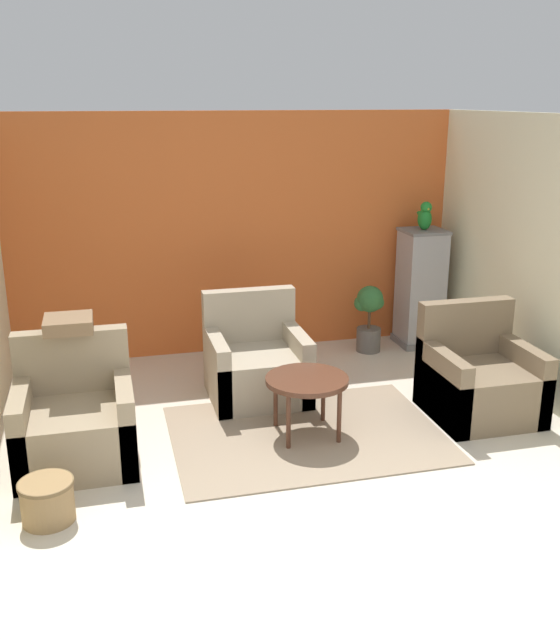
{
  "coord_description": "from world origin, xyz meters",
  "views": [
    {
      "loc": [
        -1.34,
        -3.51,
        2.56
      ],
      "look_at": [
        0.0,
        1.76,
        0.85
      ],
      "focal_mm": 40.0,
      "sensor_mm": 36.0,
      "label": 1
    }
  ],
  "objects_px": {
    "armchair_left": "(75,423)",
    "birdcage": "(420,288)",
    "parrot": "(425,217)",
    "potted_plant": "(369,314)",
    "armchair_right": "(479,381)",
    "armchair_middle": "(256,365)",
    "coffee_table": "(307,383)",
    "wicker_basket": "(47,500)"
  },
  "relations": [
    {
      "from": "armchair_left",
      "to": "birdcage",
      "type": "bearing_deg",
      "value": 26.87
    },
    {
      "from": "parrot",
      "to": "potted_plant",
      "type": "distance_m",
      "value": 1.15
    },
    {
      "from": "armchair_left",
      "to": "armchair_right",
      "type": "xyz_separation_m",
      "value": [
        3.25,
        0.01,
        0.0
      ]
    },
    {
      "from": "parrot",
      "to": "potted_plant",
      "type": "relative_size",
      "value": 0.42
    },
    {
      "from": "armchair_right",
      "to": "armchair_middle",
      "type": "bearing_deg",
      "value": 154.77
    },
    {
      "from": "coffee_table",
      "to": "armchair_right",
      "type": "relative_size",
      "value": 0.71
    },
    {
      "from": "birdcage",
      "to": "parrot",
      "type": "height_order",
      "value": "parrot"
    },
    {
      "from": "armchair_right",
      "to": "potted_plant",
      "type": "bearing_deg",
      "value": 100.86
    },
    {
      "from": "armchair_left",
      "to": "potted_plant",
      "type": "bearing_deg",
      "value": 30.25
    },
    {
      "from": "parrot",
      "to": "wicker_basket",
      "type": "bearing_deg",
      "value": -145.3
    },
    {
      "from": "coffee_table",
      "to": "armchair_middle",
      "type": "xyz_separation_m",
      "value": [
        -0.22,
        0.84,
        -0.14
      ]
    },
    {
      "from": "armchair_right",
      "to": "armchair_middle",
      "type": "distance_m",
      "value": 1.91
    },
    {
      "from": "armchair_right",
      "to": "coffee_table",
      "type": "bearing_deg",
      "value": -178.89
    },
    {
      "from": "coffee_table",
      "to": "parrot",
      "type": "height_order",
      "value": "parrot"
    },
    {
      "from": "coffee_table",
      "to": "parrot",
      "type": "distance_m",
      "value": 2.71
    },
    {
      "from": "wicker_basket",
      "to": "potted_plant",
      "type": "bearing_deg",
      "value": 38.66
    },
    {
      "from": "coffee_table",
      "to": "armchair_right",
      "type": "xyz_separation_m",
      "value": [
        1.51,
        0.03,
        -0.14
      ]
    },
    {
      "from": "coffee_table",
      "to": "armchair_left",
      "type": "xyz_separation_m",
      "value": [
        -1.75,
        0.02,
        -0.14
      ]
    },
    {
      "from": "armchair_left",
      "to": "coffee_table",
      "type": "bearing_deg",
      "value": -0.65
    },
    {
      "from": "parrot",
      "to": "wicker_basket",
      "type": "distance_m",
      "value": 4.66
    },
    {
      "from": "armchair_middle",
      "to": "wicker_basket",
      "type": "distance_m",
      "value": 2.33
    },
    {
      "from": "coffee_table",
      "to": "wicker_basket",
      "type": "xyz_separation_m",
      "value": [
        -1.91,
        -0.75,
        -0.29
      ]
    },
    {
      "from": "birdcage",
      "to": "potted_plant",
      "type": "relative_size",
      "value": 1.77
    },
    {
      "from": "armchair_right",
      "to": "birdcage",
      "type": "bearing_deg",
      "value": 81.17
    },
    {
      "from": "potted_plant",
      "to": "wicker_basket",
      "type": "distance_m",
      "value": 3.97
    },
    {
      "from": "armchair_left",
      "to": "armchair_right",
      "type": "height_order",
      "value": "same"
    },
    {
      "from": "coffee_table",
      "to": "parrot",
      "type": "relative_size",
      "value": 2.17
    },
    {
      "from": "armchair_middle",
      "to": "wicker_basket",
      "type": "relative_size",
      "value": 2.65
    },
    {
      "from": "armchair_right",
      "to": "wicker_basket",
      "type": "distance_m",
      "value": 3.51
    },
    {
      "from": "armchair_left",
      "to": "armchair_right",
      "type": "bearing_deg",
      "value": 0.17
    },
    {
      "from": "potted_plant",
      "to": "birdcage",
      "type": "bearing_deg",
      "value": 7.68
    },
    {
      "from": "parrot",
      "to": "armchair_left",
      "type": "bearing_deg",
      "value": -153.09
    },
    {
      "from": "armchair_middle",
      "to": "parrot",
      "type": "xyz_separation_m",
      "value": [
        2.0,
        0.97,
        1.09
      ]
    },
    {
      "from": "wicker_basket",
      "to": "armchair_middle",
      "type": "bearing_deg",
      "value": 43.19
    },
    {
      "from": "armchair_left",
      "to": "potted_plant",
      "type": "xyz_separation_m",
      "value": [
        2.93,
        1.71,
        0.11
      ]
    },
    {
      "from": "coffee_table",
      "to": "birdcage",
      "type": "relative_size",
      "value": 0.52
    },
    {
      "from": "potted_plant",
      "to": "coffee_table",
      "type": "bearing_deg",
      "value": -124.37
    },
    {
      "from": "potted_plant",
      "to": "wicker_basket",
      "type": "bearing_deg",
      "value": -141.34
    },
    {
      "from": "armchair_middle",
      "to": "parrot",
      "type": "relative_size",
      "value": 3.06
    },
    {
      "from": "armchair_middle",
      "to": "potted_plant",
      "type": "relative_size",
      "value": 1.3
    },
    {
      "from": "coffee_table",
      "to": "potted_plant",
      "type": "bearing_deg",
      "value": 55.63
    },
    {
      "from": "birdcage",
      "to": "wicker_basket",
      "type": "xyz_separation_m",
      "value": [
        -3.7,
        -2.56,
        -0.47
      ]
    }
  ]
}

